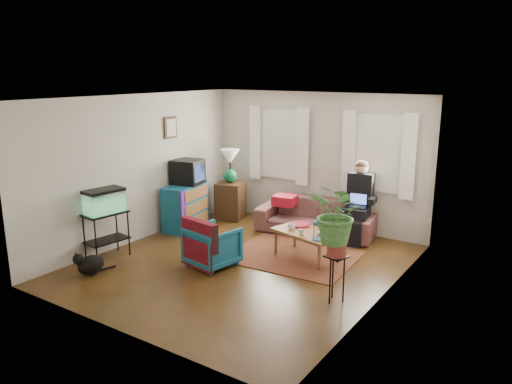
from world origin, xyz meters
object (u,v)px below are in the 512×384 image
Objects in this scene: sofa at (316,211)px; coffee_table at (306,245)px; side_table at (231,201)px; armchair at (213,244)px; aquarium_stand at (107,235)px; dresser at (185,206)px; plant_stand at (335,279)px.

coffee_table is at bearing -78.12° from sofa.
side_table is at bearing 174.96° from sofa.
sofa is 2.88× the size of side_table.
coffee_table is (0.47, -1.26, -0.20)m from sofa.
sofa reaches higher than armchair.
aquarium_stand reaches higher than side_table.
aquarium_stand is at bearing -135.20° from sofa.
dresser is at bearing -108.60° from side_table.
plant_stand is (1.52, -2.42, -0.11)m from sofa.
dresser is (-2.24, -1.13, 0.01)m from sofa.
aquarium_stand is 1.08× the size of armchair.
dresser is at bearing -167.90° from coffee_table.
sofa is 2.00× the size of coffee_table.
side_table is 0.69× the size of coffee_table.
coffee_table is 1.57m from plant_stand.
sofa is 2.51m from dresser.
side_table is 1.07m from dresser.
coffee_table is at bearing -125.05° from armchair.
sofa is at bearing 15.81° from dresser.
aquarium_stand is at bearing -170.86° from plant_stand.
sofa is 3.10× the size of armchair.
aquarium_stand is 3.25m from coffee_table.
plant_stand is (2.13, -0.09, -0.03)m from armchair.
armchair is (1.64, 0.69, -0.03)m from aquarium_stand.
sofa is at bearing 61.06° from aquarium_stand.
aquarium_stand is at bearing -101.14° from dresser.
armchair is 2.14m from plant_stand.
coffee_table is at bearing 40.81° from aquarium_stand.
armchair is at bearing 177.70° from plant_stand.
aquarium_stand is at bearing -96.85° from side_table.
aquarium_stand is at bearing -132.10° from coffee_table.
sofa is 2.26× the size of dresser.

